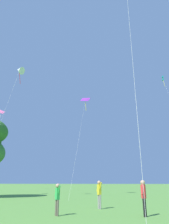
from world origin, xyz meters
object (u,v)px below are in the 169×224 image
object	(u,v)px
kite_teal_box	(164,80)
person_near_tree	(57,196)
kite_white_distant	(20,70)
person_in_red_shirt	(99,192)
kite_purple_streamer	(85,103)
person_foreground_watcher	(144,194)

from	to	relation	value
kite_teal_box	person_near_tree	xyz separation A→B (m)	(-14.71, -30.19, -21.10)
kite_white_distant	person_in_red_shirt	distance (m)	20.15
kite_purple_streamer	kite_white_distant	size ratio (longest dim) A/B	0.85
kite_purple_streamer	person_foreground_watcher	xyz separation A→B (m)	(5.10, -17.27, -11.79)
kite_white_distant	kite_purple_streamer	bearing A→B (deg)	34.63
kite_purple_streamer	person_near_tree	distance (m)	21.19
person_foreground_watcher	person_in_red_shirt	bearing A→B (deg)	129.43
kite_teal_box	kite_white_distant	xyz separation A→B (m)	(-23.32, -18.27, -6.27)
kite_purple_streamer	kite_white_distant	distance (m)	10.28
kite_teal_box	kite_white_distant	bearing A→B (deg)	-141.93
kite_white_distant	person_near_tree	xyz separation A→B (m)	(8.61, -11.92, -14.82)
kite_white_distant	person_foreground_watcher	xyz separation A→B (m)	(13.21, -11.67, -14.72)
person_near_tree	person_foreground_watcher	xyz separation A→B (m)	(4.59, 0.25, 0.11)
kite_teal_box	person_near_tree	world-z (taller)	kite_teal_box
person_in_red_shirt	person_foreground_watcher	xyz separation A→B (m)	(2.50, -3.04, 0.01)
person_foreground_watcher	person_near_tree	bearing A→B (deg)	-176.90
person_in_red_shirt	person_foreground_watcher	size ratio (longest dim) A/B	0.99
kite_white_distant	person_foreground_watcher	distance (m)	22.96
person_near_tree	person_foreground_watcher	size ratio (longest dim) A/B	0.90
kite_teal_box	person_near_tree	size ratio (longest dim) A/B	14.27
kite_teal_box	person_in_red_shirt	world-z (taller)	kite_teal_box
kite_teal_box	person_foreground_watcher	distance (m)	37.94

